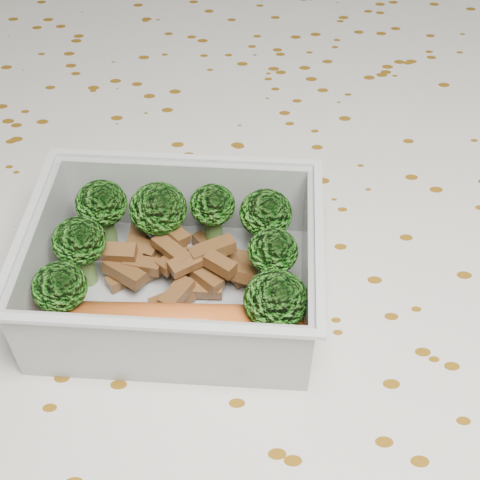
{
  "coord_description": "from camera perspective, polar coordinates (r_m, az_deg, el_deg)",
  "views": [
    {
      "loc": [
        -0.01,
        -0.28,
        1.08
      ],
      "look_at": [
        -0.0,
        0.01,
        0.78
      ],
      "focal_mm": 50.0,
      "sensor_mm": 36.0,
      "label": 1
    }
  ],
  "objects": [
    {
      "name": "lunch_container",
      "position": [
        0.4,
        -5.53,
        -3.03
      ],
      "size": [
        0.18,
        0.15,
        0.06
      ],
      "color": "silver",
      "rests_on": "tablecloth"
    },
    {
      "name": "meat_pile",
      "position": [
        0.42,
        -5.51,
        -1.97
      ],
      "size": [
        0.1,
        0.07,
        0.03
      ],
      "color": "brown",
      "rests_on": "lunch_container"
    },
    {
      "name": "tablecloth",
      "position": [
        0.46,
        0.63,
        -5.95
      ],
      "size": [
        1.46,
        0.96,
        0.19
      ],
      "color": "silver",
      "rests_on": "dining_table"
    },
    {
      "name": "broccoli_florets",
      "position": [
        0.4,
        -5.13,
        -0.07
      ],
      "size": [
        0.15,
        0.11,
        0.05
      ],
      "color": "#608C3F",
      "rests_on": "lunch_container"
    },
    {
      "name": "sausage",
      "position": [
        0.38,
        -5.65,
        -7.27
      ],
      "size": [
        0.15,
        0.03,
        0.03
      ],
      "color": "#D25E24",
      "rests_on": "lunch_container"
    },
    {
      "name": "dining_table",
      "position": [
        0.5,
        0.58,
        -9.42
      ],
      "size": [
        1.4,
        0.9,
        0.75
      ],
      "color": "brown",
      "rests_on": "ground"
    }
  ]
}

